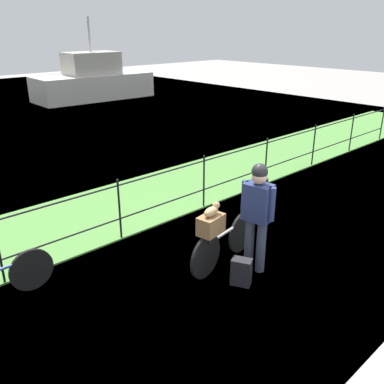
# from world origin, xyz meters

# --- Properties ---
(ground_plane) EXTENTS (60.00, 60.00, 0.00)m
(ground_plane) POSITION_xyz_m (0.00, 0.00, 0.00)
(ground_plane) COLOR #9E9993
(grass_strip) EXTENTS (27.00, 2.40, 0.03)m
(grass_strip) POSITION_xyz_m (0.00, 3.54, 0.01)
(grass_strip) COLOR #569342
(grass_strip) RESTS_ON ground
(iron_fence) EXTENTS (18.04, 0.04, 1.10)m
(iron_fence) POSITION_xyz_m (0.00, 2.38, 0.64)
(iron_fence) COLOR black
(iron_fence) RESTS_ON ground
(bicycle_main) EXTENTS (1.63, 0.32, 0.67)m
(bicycle_main) POSITION_xyz_m (-0.29, 0.62, 0.35)
(bicycle_main) COLOR black
(bicycle_main) RESTS_ON ground
(wooden_crate) EXTENTS (0.43, 0.31, 0.28)m
(wooden_crate) POSITION_xyz_m (-0.64, 0.56, 0.81)
(wooden_crate) COLOR olive
(wooden_crate) RESTS_ON bicycle_main
(terrier_dog) EXTENTS (0.32, 0.18, 0.18)m
(terrier_dog) POSITION_xyz_m (-0.61, 0.57, 1.02)
(terrier_dog) COLOR tan
(terrier_dog) RESTS_ON wooden_crate
(cyclist_person) EXTENTS (0.32, 0.53, 1.68)m
(cyclist_person) POSITION_xyz_m (-0.05, 0.20, 1.00)
(cyclist_person) COLOR #383D51
(cyclist_person) RESTS_ON ground
(backpack_on_paving) EXTENTS (0.29, 0.33, 0.40)m
(backpack_on_paving) POSITION_xyz_m (-0.51, 0.06, 0.20)
(backpack_on_paving) COLOR black
(backpack_on_paving) RESTS_ON ground
(mooring_bollard) EXTENTS (0.20, 0.20, 0.45)m
(mooring_bollard) POSITION_xyz_m (2.29, 1.88, 0.22)
(mooring_bollard) COLOR #38383D
(mooring_bollard) RESTS_ON ground
(moored_boat_mid) EXTENTS (5.88, 2.50, 3.87)m
(moored_boat_mid) POSITION_xyz_m (6.44, 15.93, 0.85)
(moored_boat_mid) COLOR silver
(moored_boat_mid) RESTS_ON ground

